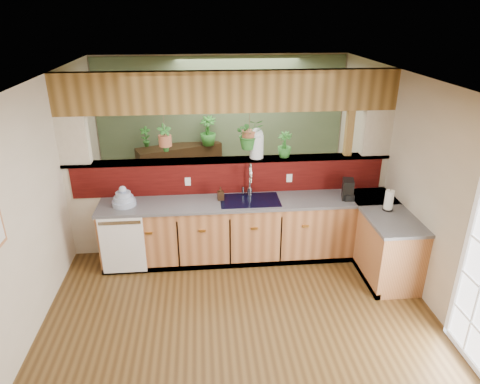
{
  "coord_description": "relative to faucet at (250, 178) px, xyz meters",
  "views": [
    {
      "loc": [
        -0.38,
        -4.37,
        3.35
      ],
      "look_at": [
        0.09,
        0.7,
        1.15
      ],
      "focal_mm": 32.0,
      "sensor_mm": 36.0,
      "label": 1
    }
  ],
  "objects": [
    {
      "name": "ground",
      "position": [
        -0.26,
        -1.13,
        -1.16
      ],
      "size": [
        4.6,
        7.0,
        0.01
      ],
      "primitive_type": "cube",
      "color": "#4D3417",
      "rests_on": "ground"
    },
    {
      "name": "ceiling",
      "position": [
        -0.26,
        -1.13,
        1.44
      ],
      "size": [
        4.6,
        7.0,
        0.01
      ],
      "primitive_type": "cube",
      "color": "brown",
      "rests_on": "ground"
    },
    {
      "name": "wall_back",
      "position": [
        -0.26,
        2.37,
        0.14
      ],
      "size": [
        4.6,
        0.02,
        2.6
      ],
      "primitive_type": "cube",
      "color": "beige",
      "rests_on": "ground"
    },
    {
      "name": "wall_left",
      "position": [
        -2.56,
        -1.13,
        0.14
      ],
      "size": [
        0.02,
        7.0,
        2.6
      ],
      "primitive_type": "cube",
      "color": "beige",
      "rests_on": "ground"
    },
    {
      "name": "wall_right",
      "position": [
        2.04,
        -1.13,
        0.14
      ],
      "size": [
        0.02,
        7.0,
        2.6
      ],
      "primitive_type": "cube",
      "color": "beige",
      "rests_on": "ground"
    },
    {
      "name": "pass_through_partition",
      "position": [
        -0.23,
        0.22,
        0.03
      ],
      "size": [
        4.6,
        0.21,
        2.6
      ],
      "color": "beige",
      "rests_on": "ground"
    },
    {
      "name": "pass_through_ledge",
      "position": [
        -0.26,
        0.22,
        0.21
      ],
      "size": [
        4.6,
        0.21,
        0.04
      ],
      "primitive_type": "cube",
      "color": "brown",
      "rests_on": "ground"
    },
    {
      "name": "header_beam",
      "position": [
        -0.26,
        0.22,
        1.16
      ],
      "size": [
        4.6,
        0.15,
        0.55
      ],
      "primitive_type": "cube",
      "color": "brown",
      "rests_on": "ground"
    },
    {
      "name": "sage_backwall",
      "position": [
        -0.26,
        2.35,
        0.14
      ],
      "size": [
        4.55,
        0.02,
        2.55
      ],
      "primitive_type": "cube",
      "color": "#4F6344",
      "rests_on": "ground"
    },
    {
      "name": "countertop",
      "position": [
        0.57,
        -0.26,
        -0.72
      ],
      "size": [
        4.14,
        1.52,
        0.9
      ],
      "color": "#9A5E35",
      "rests_on": "ground"
    },
    {
      "name": "dishwasher",
      "position": [
        -1.74,
        -0.47,
        -0.71
      ],
      "size": [
        0.58,
        0.03,
        0.82
      ],
      "color": "white",
      "rests_on": "ground"
    },
    {
      "name": "navy_sink",
      "position": [
        -0.01,
        -0.15,
        -0.34
      ],
      "size": [
        0.82,
        0.5,
        0.18
      ],
      "color": "black",
      "rests_on": "countertop"
    },
    {
      "name": "faucet",
      "position": [
        0.0,
        0.0,
        0.0
      ],
      "size": [
        0.21,
        0.22,
        0.49
      ],
      "color": "#B7B7B2",
      "rests_on": "countertop"
    },
    {
      "name": "dish_stack",
      "position": [
        -1.72,
        -0.15,
        -0.18
      ],
      "size": [
        0.32,
        0.32,
        0.28
      ],
      "color": "#97A6C4",
      "rests_on": "countertop"
    },
    {
      "name": "soap_dispenser",
      "position": [
        -0.42,
        -0.1,
        -0.17
      ],
      "size": [
        0.09,
        0.1,
        0.19
      ],
      "primitive_type": "imported",
      "rotation": [
        0.0,
        0.0,
        0.12
      ],
      "color": "#3C2515",
      "rests_on": "countertop"
    },
    {
      "name": "coffee_maker",
      "position": [
        1.35,
        -0.21,
        -0.14
      ],
      "size": [
        0.15,
        0.25,
        0.27
      ],
      "rotation": [
        0.0,
        0.0,
        -0.25
      ],
      "color": "black",
      "rests_on": "countertop"
    },
    {
      "name": "paper_towel",
      "position": [
        1.76,
        -0.62,
        -0.13
      ],
      "size": [
        0.14,
        0.14,
        0.29
      ],
      "color": "black",
      "rests_on": "countertop"
    },
    {
      "name": "glass_jar",
      "position": [
        0.12,
        0.22,
        0.44
      ],
      "size": [
        0.19,
        0.19,
        0.43
      ],
      "color": "silver",
      "rests_on": "pass_through_ledge"
    },
    {
      "name": "ledge_plant_right",
      "position": [
        0.52,
        0.22,
        0.41
      ],
      "size": [
        0.27,
        0.27,
        0.36
      ],
      "primitive_type": "imported",
      "rotation": [
        0.0,
        0.0,
        -0.43
      ],
      "color": "#276523",
      "rests_on": "pass_through_ledge"
    },
    {
      "name": "hanging_plant_a",
      "position": [
        -1.15,
        0.22,
        0.67
      ],
      "size": [
        0.24,
        0.2,
        0.5
      ],
      "color": "brown",
      "rests_on": "header_beam"
    },
    {
      "name": "hanging_plant_b",
      "position": [
        0.01,
        0.22,
        0.76
      ],
      "size": [
        0.43,
        0.38,
        0.55
      ],
      "color": "brown",
      "rests_on": "header_beam"
    },
    {
      "name": "shelving_console",
      "position": [
        -1.07,
        2.12,
        -0.66
      ],
      "size": [
        1.59,
        0.94,
        1.03
      ],
      "primitive_type": "cube",
      "rotation": [
        0.0,
        0.0,
        0.37
      ],
      "color": "black",
      "rests_on": "ground"
    },
    {
      "name": "shelf_plant_a",
      "position": [
        -1.66,
        2.12,
        0.04
      ],
      "size": [
        0.21,
        0.15,
        0.37
      ],
      "primitive_type": "imported",
      "rotation": [
        0.0,
        0.0,
        -0.09
      ],
      "color": "#276523",
      "rests_on": "shelving_console"
    },
    {
      "name": "shelf_plant_b",
      "position": [
        -0.53,
        2.12,
        0.12
      ],
      "size": [
        0.36,
        0.36,
        0.53
      ],
      "primitive_type": "imported",
      "rotation": [
        0.0,
        0.0,
        -0.22
      ],
      "color": "#276523",
      "rests_on": "shelving_console"
    },
    {
      "name": "floor_plant",
      "position": [
        1.06,
        0.96,
        -0.75
      ],
      "size": [
        0.94,
        0.88,
        0.83
      ],
      "primitive_type": "imported",
      "rotation": [
        0.0,
        0.0,
        -0.38
      ],
      "color": "#276523",
      "rests_on": "ground"
    }
  ]
}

